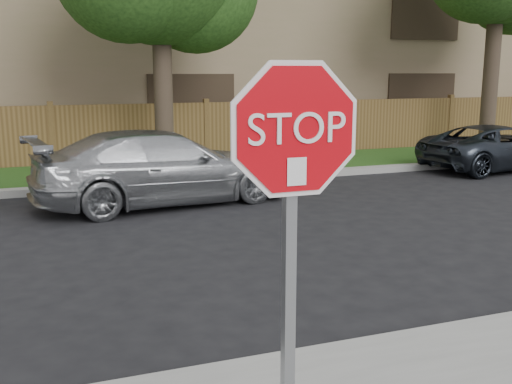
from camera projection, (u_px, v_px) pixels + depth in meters
name	position (u px, v px, depth m)	size (l,w,h in m)	color
far_curb	(60.00, 190.00, 12.12)	(70.00, 0.30, 0.15)	gray
grass_strip	(56.00, 177.00, 13.64)	(70.00, 3.00, 0.12)	#1E4714
fence	(52.00, 138.00, 14.96)	(70.00, 0.12, 1.60)	brown
apartment_building	(41.00, 37.00, 19.57)	(35.20, 9.20, 7.20)	#8B7A56
stop_sign	(293.00, 189.00, 3.22)	(1.01, 0.13, 2.55)	gray
sedan_right	(162.00, 167.00, 11.11)	(1.93, 4.75, 1.38)	#A6A9AD
sedan_far_right	(498.00, 147.00, 14.97)	(1.86, 4.04, 1.12)	#2E343E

